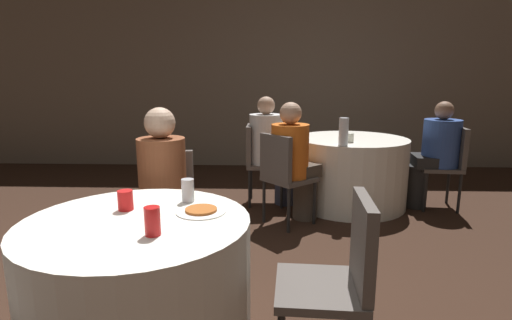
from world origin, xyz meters
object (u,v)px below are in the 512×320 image
(soda_can_red, at_px, (152,221))
(bottle_far, at_px, (344,132))
(person_floral_shirt, at_px, (162,199))
(chair_far_southwest, at_px, (283,171))
(pizza_plate_near, at_px, (201,211))
(chair_near_east, at_px, (341,271))
(person_orange_shirt, at_px, (295,162))
(table_far, at_px, (350,172))
(chair_near_north, at_px, (166,201))
(chair_far_east, at_px, (449,159))
(person_blue_shirt, at_px, (434,153))
(soda_can_silver, at_px, (188,190))
(person_white_shirt, at_px, (272,150))
(chair_far_west, at_px, (258,156))
(table_near, at_px, (140,293))

(soda_can_red, xyz_separation_m, bottle_far, (1.18, 2.25, 0.07))
(person_floral_shirt, xyz_separation_m, bottle_far, (1.40, 1.31, 0.27))
(chair_far_southwest, height_order, pizza_plate_near, chair_far_southwest)
(chair_near_east, bearing_deg, person_orange_shirt, 5.68)
(table_far, bearing_deg, chair_near_north, -134.52)
(chair_far_southwest, bearing_deg, person_floral_shirt, -78.05)
(chair_far_east, height_order, bottle_far, bottle_far)
(chair_near_north, height_order, pizza_plate_near, chair_near_north)
(bottle_far, bearing_deg, chair_far_east, 18.05)
(person_blue_shirt, distance_m, soda_can_silver, 3.08)
(person_white_shirt, xyz_separation_m, pizza_plate_near, (-0.35, -2.43, 0.14))
(soda_can_red, relative_size, bottle_far, 0.46)
(table_far, relative_size, bottle_far, 4.53)
(person_orange_shirt, xyz_separation_m, soda_can_red, (-0.72, -2.16, 0.20))
(chair_near_north, xyz_separation_m, chair_far_east, (2.60, 1.54, 0.00))
(chair_far_east, xyz_separation_m, soda_can_silver, (-2.30, -2.18, 0.27))
(soda_can_silver, relative_size, bottle_far, 0.46)
(chair_far_east, height_order, soda_can_red, chair_far_east)
(table_far, distance_m, soda_can_red, 3.07)
(chair_far_west, distance_m, soda_can_red, 2.75)
(person_blue_shirt, bearing_deg, chair_near_east, 156.06)
(person_white_shirt, bearing_deg, person_floral_shirt, -22.20)
(bottle_far, bearing_deg, table_far, 69.66)
(chair_near_north, distance_m, person_orange_shirt, 1.43)
(person_blue_shirt, bearing_deg, chair_far_southwest, 115.35)
(chair_near_north, bearing_deg, chair_far_west, -116.91)
(chair_near_north, xyz_separation_m, person_white_shirt, (0.74, 1.62, 0.08))
(chair_near_north, bearing_deg, person_white_shirt, -121.55)
(soda_can_red, height_order, bottle_far, bottle_far)
(soda_can_red, bearing_deg, chair_far_southwest, 73.73)
(person_floral_shirt, bearing_deg, person_white_shirt, -119.03)
(chair_near_east, height_order, person_white_shirt, person_white_shirt)
(soda_can_red, bearing_deg, chair_far_west, 82.78)
(person_white_shirt, relative_size, pizza_plate_near, 4.81)
(soda_can_silver, bearing_deg, person_orange_shirt, 68.69)
(chair_near_east, distance_m, person_white_shirt, 2.62)
(table_far, distance_m, chair_near_north, 2.28)
(soda_can_red, bearing_deg, soda_can_silver, 83.37)
(chair_far_southwest, bearing_deg, chair_far_west, 159.26)
(chair_far_southwest, distance_m, soda_can_red, 2.15)
(chair_near_north, height_order, chair_far_east, same)
(soda_can_silver, distance_m, bottle_far, 2.12)
(person_floral_shirt, bearing_deg, soda_can_silver, 113.07)
(person_white_shirt, relative_size, soda_can_silver, 9.66)
(chair_far_southwest, bearing_deg, person_orange_shirt, 90.00)
(table_near, xyz_separation_m, chair_far_east, (2.49, 2.46, 0.16))
(chair_far_east, xyz_separation_m, chair_far_west, (-2.01, 0.09, 0.00))
(chair_near_north, bearing_deg, table_near, 90.00)
(chair_far_west, xyz_separation_m, chair_far_southwest, (0.25, -0.67, 0.00))
(chair_near_north, xyz_separation_m, soda_can_red, (0.24, -1.10, 0.27))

